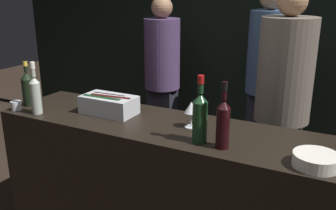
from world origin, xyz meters
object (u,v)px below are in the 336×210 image
Objects in this scene: bowl_white at (316,160)px; person_blond_tee at (162,72)px; ice_bin_with_bottles at (108,103)px; white_wine_bottle at (35,93)px; champagne_bottle at (28,88)px; candle_votive at (16,105)px; person_grey_polo at (265,74)px; red_wine_bottle_burgundy at (200,116)px; person_in_hoodie at (283,98)px; wine_glass at (191,108)px; red_wine_bottle_black_foil at (223,122)px.

person_blond_tee reaches higher than bowl_white.
ice_bin_with_bottles is 1.04× the size of white_wine_bottle.
bowl_white is 1.95m from champagne_bottle.
person_grey_polo is at bearing 52.40° from candle_votive.
person_blond_tee reaches higher than red_wine_bottle_burgundy.
champagne_bottle is 0.91× the size of white_wine_bottle.
champagne_bottle is 0.85× the size of red_wine_bottle_burgundy.
person_in_hoodie is 0.75m from person_grey_polo.
white_wine_bottle is (0.19, -0.11, 0.01)m from champagne_bottle.
champagne_bottle is at bearing 177.80° from red_wine_bottle_burgundy.
ice_bin_with_bottles is 0.49m from white_wine_bottle.
person_in_hoodie is 1.45m from person_blond_tee.
ice_bin_with_bottles is 1.42m from person_blond_tee.
red_wine_bottle_burgundy reaches higher than wine_glass.
person_blond_tee reaches higher than wine_glass.
ice_bin_with_bottles is 5.06× the size of candle_votive.
champagne_bottle is 1.53m from person_blond_tee.
candle_votive is 0.20× the size of red_wine_bottle_black_foil.
candle_votive is at bearing -90.92° from champagne_bottle.
white_wine_bottle is at bearing 158.53° from person_blond_tee.
person_blond_tee is at bearing 86.72° from white_wine_bottle.
red_wine_bottle_burgundy is at bearing -96.44° from person_in_hoodie.
red_wine_bottle_black_foil is at bearing -11.74° from ice_bin_with_bottles.
person_blond_tee is (0.09, 1.60, -0.17)m from white_wine_bottle.
person_blond_tee is at bearing 79.42° from champagne_bottle.
red_wine_bottle_burgundy is (0.73, -0.16, 0.08)m from ice_bin_with_bottles.
wine_glass is (-0.74, 0.20, 0.09)m from bowl_white.
champagne_bottle is at bearing -141.76° from person_in_hoodie.
ice_bin_with_bottles is 0.20× the size of person_in_hoodie.
red_wine_bottle_black_foil is at bearing -6.42° from red_wine_bottle_burgundy.
person_in_hoodie is 1.00× the size of person_grey_polo.
white_wine_bottle is at bearing -135.60° from person_in_hoodie.
person_grey_polo reaches higher than person_blond_tee.
red_wine_bottle_black_foil is at bearing -163.19° from person_grey_polo.
wine_glass is 1.46m from person_grey_polo.
champagne_bottle is 1.84m from person_in_hoodie.
person_in_hoodie is at bearing 38.30° from ice_bin_with_bottles.
person_grey_polo is (-0.29, 0.69, 0.01)m from person_in_hoodie.
bowl_white reaches higher than candle_votive.
red_wine_bottle_black_foil is at bearing 1.85° from white_wine_bottle.
red_wine_bottle_black_foil is at bearing -2.59° from champagne_bottle.
ice_bin_with_bottles reaches higher than bowl_white.
person_blond_tee is at bearing 103.62° from ice_bin_with_bottles.
bowl_white is at bearing -151.33° from person_blond_tee.
bowl_white is at bearing -61.33° from person_in_hoodie.
bowl_white is at bearing 1.31° from white_wine_bottle.
red_wine_bottle_black_foil reaches higher than wine_glass.
red_wine_bottle_burgundy reaches higher than white_wine_bottle.
person_grey_polo is at bearing -103.03° from person_blond_tee.
person_in_hoodie reaches higher than bowl_white.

